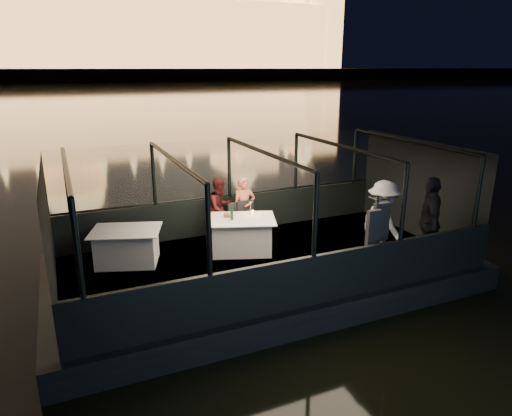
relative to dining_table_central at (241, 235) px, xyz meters
name	(u,v)px	position (x,y,z in m)	size (l,w,h in m)	color
river_water	(74,94)	(0.23, 79.34, -0.89)	(500.00, 500.00, 0.00)	black
boat_hull	(263,282)	(0.23, -0.66, -0.89)	(8.60, 4.40, 1.00)	black
boat_deck	(264,262)	(0.23, -0.66, -0.41)	(8.00, 4.00, 0.04)	black
gunwale_port	(230,214)	(0.23, 1.34, 0.06)	(8.00, 0.08, 0.90)	black
gunwale_starboard	(313,280)	(0.23, -2.66, 0.06)	(8.00, 0.08, 0.90)	black
cabin_glass_port	(229,168)	(0.23, 1.34, 1.21)	(8.00, 0.02, 1.40)	#99B2B2
cabin_glass_starboard	(315,216)	(0.23, -2.66, 1.21)	(8.00, 0.02, 1.40)	#99B2B2
cabin_roof_glass	(264,152)	(0.23, -0.66, 1.91)	(8.00, 4.00, 0.02)	#99B2B2
end_wall_fore	(49,237)	(-3.77, -0.66, 0.76)	(0.02, 4.00, 2.30)	black
end_wall_aft	(418,189)	(4.23, -0.66, 0.76)	(0.02, 4.00, 2.30)	black
canopy_ribs	(264,209)	(0.23, -0.66, 0.76)	(8.00, 4.00, 2.30)	black
embankment	(59,76)	(0.23, 209.34, 0.11)	(400.00, 140.00, 6.00)	#423D33
dining_table_central	(241,235)	(0.00, 0.00, 0.00)	(1.45, 1.05, 0.77)	silver
dining_table_aft	(127,246)	(-2.39, 0.36, 0.00)	(1.38, 1.00, 0.73)	silver
chair_port_left	(238,224)	(0.13, 0.52, 0.06)	(0.42, 0.42, 0.91)	black
chair_port_right	(248,223)	(0.38, 0.52, 0.06)	(0.43, 0.43, 0.92)	black
coat_stand	(375,238)	(1.66, -2.41, 0.51)	(0.48, 0.38, 1.72)	black
person_woman_coral	(244,207)	(0.40, 0.82, 0.36)	(0.53, 0.35, 1.46)	#D96A4F
person_man_maroon	(221,208)	(-0.13, 0.98, 0.36)	(0.71, 0.55, 1.47)	#3D1111
passenger_stripe	(383,225)	(2.38, -1.74, 0.47)	(1.14, 0.64, 1.76)	white
passenger_dark	(429,225)	(3.22, -2.12, 0.47)	(1.09, 0.46, 1.85)	black
wine_bottle	(232,213)	(-0.21, 0.00, 0.53)	(0.06, 0.06, 0.28)	#153B18
bread_basket	(228,215)	(-0.23, 0.23, 0.42)	(0.18, 0.18, 0.07)	brown
amber_candle	(252,212)	(0.35, 0.21, 0.42)	(0.06, 0.06, 0.08)	#FF943F
plate_near	(266,214)	(0.60, 0.04, 0.39)	(0.21, 0.21, 0.01)	white
plate_far	(234,214)	(-0.02, 0.36, 0.39)	(0.21, 0.21, 0.01)	silver
wine_glass_white	(230,216)	(-0.26, 0.00, 0.48)	(0.06, 0.06, 0.17)	silver
wine_glass_red	(250,207)	(0.38, 0.40, 0.48)	(0.07, 0.07, 0.20)	silver
wine_glass_empty	(253,214)	(0.25, -0.05, 0.48)	(0.06, 0.06, 0.18)	white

